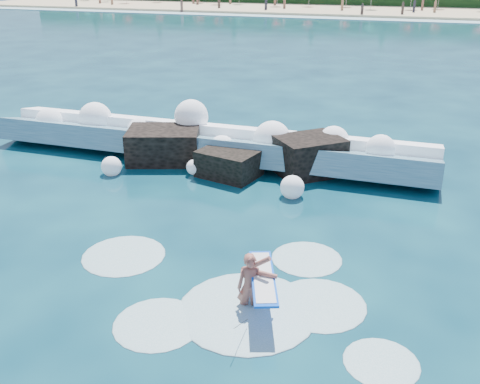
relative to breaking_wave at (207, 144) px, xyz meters
The scene contains 9 objects.
ground 7.89m from the breaking_wave, 76.89° to the right, with size 200.00×200.00×0.00m, color #07293A.
beach 70.36m from the breaking_wave, 88.55° to the left, with size 140.00×20.00×0.40m, color tan.
wet_band 59.36m from the breaking_wave, 88.28° to the left, with size 140.00×5.00×0.08m, color silver.
breaking_wave is the anchor object (origin of this frame).
rock_cluster 1.50m from the breaking_wave, 38.12° to the right, with size 8.80×3.67×1.61m.
surfer_with_board 10.41m from the breaking_wave, 62.68° to the right, with size 1.25×2.85×1.64m.
wave_spray 0.58m from the breaking_wave, 165.07° to the right, with size 15.11×4.54×2.21m.
surf_foam 10.00m from the breaking_wave, 64.23° to the right, with size 8.81×5.69×0.16m.
beachgoers 67.04m from the breaking_wave, 85.22° to the left, with size 106.17×14.00×1.90m.
Camera 1 is at (5.90, -11.31, 7.26)m, focal length 40.00 mm.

